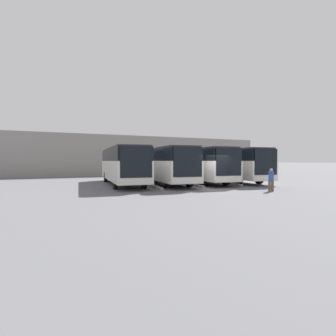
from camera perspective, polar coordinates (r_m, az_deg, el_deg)
ground_plane at (r=19.73m, az=9.81°, el=-4.50°), size 600.00×600.00×0.00m
bus_0 at (r=27.08m, az=12.75°, el=0.89°), size 3.46×11.78×3.18m
curb_divider_0 at (r=24.74m, az=11.84°, el=-3.12°), size 0.76×5.92×0.15m
bus_1 at (r=25.27m, az=6.14°, el=0.88°), size 3.46×11.78×3.18m
curb_divider_1 at (r=22.99m, az=4.48°, el=-3.44°), size 0.76×5.92×0.15m
bus_2 at (r=23.65m, az=-1.20°, el=0.85°), size 3.46×11.78×3.18m
curb_divider_2 at (r=21.50m, az=-3.75°, el=-3.78°), size 0.76×5.92×0.15m
bus_3 at (r=23.17m, az=-9.89°, el=0.81°), size 3.46×11.78×3.18m
pedestrian at (r=19.09m, az=21.52°, el=-2.27°), size 0.49×0.49×1.55m
station_building at (r=43.66m, az=-9.50°, el=2.59°), size 42.17×14.83×5.72m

